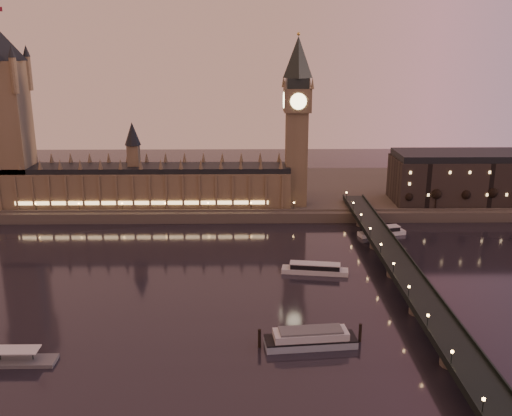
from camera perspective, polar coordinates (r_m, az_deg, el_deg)
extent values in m
plane|color=black|center=(248.71, -6.42, -8.60)|extent=(700.00, 700.00, 0.00)
cube|color=#423D35|center=(402.61, 0.03, 1.65)|extent=(560.00, 130.00, 6.00)
cube|color=brown|center=(362.24, -11.02, 1.99)|extent=(180.00, 26.00, 22.00)
cube|color=black|center=(359.43, -11.12, 3.94)|extent=(180.00, 22.00, 3.20)
cube|color=#FFCC7F|center=(350.91, -11.34, 0.50)|extent=(153.00, 0.25, 2.20)
cube|color=brown|center=(378.53, -23.38, 6.67)|extent=(22.00, 22.00, 88.00)
cube|color=brown|center=(353.78, 4.04, 4.90)|extent=(13.00, 13.00, 58.00)
cube|color=brown|center=(348.60, 4.15, 10.72)|extent=(16.00, 16.00, 14.00)
cylinder|color=#FFEAA5|center=(340.49, 4.27, 10.59)|extent=(9.60, 0.35, 9.60)
cylinder|color=#FFEAA5|center=(348.00, 2.79, 10.73)|extent=(0.35, 9.60, 9.60)
cube|color=black|center=(347.81, 4.19, 12.36)|extent=(13.00, 13.00, 6.00)
cone|color=black|center=(347.16, 4.24, 14.83)|extent=(17.68, 17.68, 24.00)
sphere|color=gold|center=(347.12, 4.28, 16.97)|extent=(2.00, 2.00, 2.00)
cube|color=black|center=(253.47, 14.84, -6.60)|extent=(13.00, 260.00, 2.00)
cube|color=black|center=(251.30, 13.47, -6.33)|extent=(0.60, 260.00, 1.00)
cube|color=black|center=(254.67, 16.24, -6.24)|extent=(0.60, 260.00, 1.00)
cube|color=black|center=(390.58, 21.45, 2.64)|extent=(110.00, 36.00, 28.00)
cube|color=black|center=(387.47, 21.70, 4.93)|extent=(108.00, 34.00, 4.00)
cylinder|color=black|center=(360.12, 14.95, 0.52)|extent=(0.70, 0.70, 8.21)
sphere|color=black|center=(359.04, 15.00, 1.18)|extent=(5.47, 5.47, 5.47)
cylinder|color=black|center=(365.05, 17.50, 0.52)|extent=(0.70, 0.70, 8.21)
sphere|color=black|center=(363.98, 17.56, 1.17)|extent=(5.47, 5.47, 5.47)
cylinder|color=black|center=(370.68, 19.98, 0.52)|extent=(0.70, 0.70, 8.21)
sphere|color=black|center=(369.63, 20.04, 1.16)|extent=(5.47, 5.47, 5.47)
cylinder|color=black|center=(376.99, 22.37, 0.53)|extent=(0.70, 0.70, 8.21)
sphere|color=black|center=(375.95, 22.44, 1.15)|extent=(5.47, 5.47, 5.47)
cube|color=silver|center=(270.00, 5.90, -6.27)|extent=(31.54, 11.23, 2.26)
cube|color=black|center=(269.15, 5.92, -5.82)|extent=(23.42, 8.84, 2.26)
cube|color=silver|center=(268.66, 5.93, -5.56)|extent=(24.07, 9.20, 0.41)
cube|color=silver|center=(328.06, 12.46, -2.47)|extent=(27.73, 13.35, 2.28)
cube|color=black|center=(327.36, 12.48, -2.09)|extent=(20.66, 10.40, 2.28)
cube|color=silver|center=(326.95, 12.49, -1.87)|extent=(21.24, 10.79, 0.41)
cube|color=#8394A7|center=(209.18, 5.47, -13.22)|extent=(33.20, 12.25, 2.64)
cube|color=black|center=(208.42, 5.48, -12.85)|extent=(33.20, 12.25, 0.51)
cube|color=silver|center=(207.66, 5.49, -12.47)|extent=(27.04, 10.65, 2.64)
cube|color=#595B5E|center=(206.87, 5.50, -12.06)|extent=(22.91, 9.24, 0.71)
cylinder|color=black|center=(206.34, 0.35, -12.91)|extent=(1.12, 1.12, 6.90)
cylinder|color=black|center=(213.23, 10.37, -12.17)|extent=(1.12, 1.12, 6.90)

